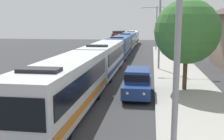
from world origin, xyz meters
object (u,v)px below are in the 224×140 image
(streetlamp_mid, at_px, (160,20))
(roadside_tree, at_px, (187,32))
(bus_rear, at_px, (132,37))
(bus_middle, at_px, (120,46))
(streetlamp_near, at_px, (179,13))
(bus_second_in_line, at_px, (105,57))
(bus_lead, at_px, (66,85))
(bus_fourth_in_line, at_px, (127,41))
(streetlamp_far, at_px, (157,23))
(box_truck_oncoming, at_px, (119,37))
(white_suv, at_px, (138,81))

(streetlamp_mid, height_order, roadside_tree, streetlamp_mid)
(bus_rear, height_order, roadside_tree, roadside_tree)
(bus_middle, distance_m, roadside_tree, 20.43)
(streetlamp_mid, bearing_deg, streetlamp_near, -90.00)
(bus_second_in_line, distance_m, streetlamp_near, 18.94)
(streetlamp_near, distance_m, roadside_tree, 11.87)
(bus_lead, distance_m, bus_rear, 50.63)
(bus_rear, distance_m, streetlamp_near, 56.35)
(bus_fourth_in_line, xyz_separation_m, streetlamp_far, (5.40, -1.15, 3.27))
(bus_second_in_line, bearing_deg, bus_fourth_in_line, 90.00)
(bus_middle, bearing_deg, streetlamp_far, 63.97)
(bus_fourth_in_line, distance_m, box_truck_oncoming, 13.93)
(bus_lead, bearing_deg, bus_rear, 90.00)
(bus_middle, relative_size, streetlamp_near, 1.31)
(bus_rear, relative_size, streetlamp_near, 1.46)
(bus_rear, distance_m, roadside_tree, 44.91)
(bus_second_in_line, bearing_deg, bus_rear, 90.00)
(bus_fourth_in_line, relative_size, streetlamp_near, 1.45)
(white_suv, distance_m, box_truck_oncoming, 47.02)
(bus_fourth_in_line, distance_m, streetlamp_near, 43.36)
(white_suv, xyz_separation_m, streetlamp_mid, (1.70, 10.95, 4.36))
(bus_middle, height_order, streetlamp_near, streetlamp_near)
(bus_fourth_in_line, bearing_deg, bus_lead, -90.00)
(bus_second_in_line, xyz_separation_m, streetlamp_mid, (5.40, 3.07, 3.70))
(bus_rear, distance_m, box_truck_oncoming, 3.33)
(streetlamp_near, bearing_deg, bus_second_in_line, 106.88)
(bus_fourth_in_line, height_order, streetlamp_near, streetlamp_near)
(bus_second_in_line, bearing_deg, white_suv, -64.84)
(bus_middle, xyz_separation_m, streetlamp_mid, (5.40, -9.81, 3.70))
(bus_middle, bearing_deg, box_truck_oncoming, 97.31)
(box_truck_oncoming, bearing_deg, bus_second_in_line, -85.11)
(streetlamp_far, relative_size, roadside_tree, 1.18)
(bus_middle, relative_size, bus_rear, 0.90)
(bus_fourth_in_line, bearing_deg, white_suv, -83.60)
(bus_second_in_line, height_order, roadside_tree, roadside_tree)
(bus_rear, relative_size, box_truck_oncoming, 1.59)
(box_truck_oncoming, xyz_separation_m, streetlamp_near, (8.70, -56.41, 3.64))
(bus_lead, distance_m, bus_middle, 25.33)
(bus_lead, relative_size, streetlamp_mid, 1.33)
(bus_middle, xyz_separation_m, bus_rear, (0.00, 25.30, 0.00))
(bus_second_in_line, relative_size, roadside_tree, 1.86)
(bus_rear, xyz_separation_m, roadside_tree, (7.10, -44.26, 2.75))
(bus_second_in_line, distance_m, box_truck_oncoming, 38.76)
(bus_rear, distance_m, streetlamp_mid, 35.72)
(bus_second_in_line, relative_size, white_suv, 2.52)
(white_suv, distance_m, streetlamp_mid, 11.90)
(streetlamp_near, height_order, streetlamp_mid, streetlamp_mid)
(bus_lead, xyz_separation_m, bus_fourth_in_line, (0.00, 37.53, 0.00))
(white_suv, bearing_deg, bus_lead, -128.95)
(bus_lead, height_order, white_suv, bus_lead)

